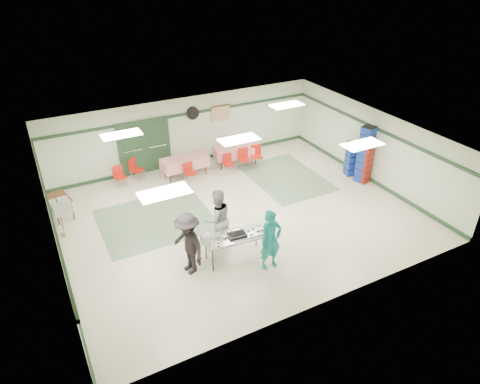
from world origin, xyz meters
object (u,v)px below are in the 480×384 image
chair_d (189,171)px  broom (60,214)px  volunteer_grey (217,219)px  chair_c (256,154)px  serving_table (235,237)px  dining_table_a (236,151)px  chair_loose_b (119,174)px  office_printer (61,207)px  printer_table (59,200)px  crate_stack_blue_a (352,158)px  chair_a (244,157)px  volunteer_dark (188,244)px  chair_loose_a (135,168)px  chair_b (228,162)px  volunteer_teal (271,240)px  crate_stack_blue_b (365,155)px  dining_table_b (185,162)px  crate_stack_red (365,165)px

chair_d → broom: (-4.65, -1.31, 0.24)m
volunteer_grey → chair_c: size_ratio=2.06×
serving_table → dining_table_a: size_ratio=1.00×
chair_loose_b → broom: (-2.26, -2.16, 0.21)m
serving_table → office_printer: bearing=144.1°
printer_table → office_printer: bearing=-103.0°
volunteer_grey → crate_stack_blue_a: (6.45, 1.72, -0.25)m
serving_table → chair_a: size_ratio=2.09×
volunteer_dark → chair_loose_a: volunteer_dark is taller
chair_a → office_printer: size_ratio=1.70×
chair_b → chair_d: chair_b is taller
crate_stack_blue_a → chair_loose_b: bearing=158.9°
dining_table_a → broom: size_ratio=1.33×
volunteer_teal → crate_stack_blue_b: crate_stack_blue_b is taller
chair_a → chair_loose_b: (-4.67, 0.84, -0.04)m
dining_table_b → chair_d: chair_d is taller
volunteer_dark → broom: (-2.76, 3.39, -0.19)m
dining_table_a → chair_a: 0.57m
chair_c → chair_loose_b: 5.31m
crate_stack_red → chair_loose_b: bearing=154.7°
dining_table_a → chair_a: chair_a is taller
volunteer_grey → office_printer: 4.72m
volunteer_dark → dining_table_b: (1.94, 5.27, -0.34)m
dining_table_a → chair_a: bearing=-78.6°
serving_table → chair_a: 5.56m
office_printer → volunteer_dark: bearing=-60.0°
crate_stack_blue_a → crate_stack_red: bearing=-90.0°
chair_d → volunteer_grey: bearing=-105.9°
chair_loose_b → printer_table: chair_loose_b is taller
chair_b → chair_loose_b: (-3.98, 0.85, 0.02)m
dining_table_b → crate_stack_red: (5.68, -3.56, 0.15)m
chair_a → broom: size_ratio=0.64×
chair_loose_b → dining_table_b: bearing=-15.5°
volunteer_teal → office_printer: size_ratio=3.40×
serving_table → chair_b: chair_b is taller
serving_table → office_printer: size_ratio=3.56×
chair_d → crate_stack_blue_a: (5.73, -2.28, 0.19)m
chair_loose_b → printer_table: size_ratio=0.79×
broom → volunteer_teal: bearing=-32.4°
chair_d → serving_table: bearing=-102.2°
volunteer_teal → printer_table: (-4.71, 5.25, -0.24)m
crate_stack_blue_a → chair_d: bearing=158.3°
volunteer_grey → chair_a: volunteer_grey is taller
chair_loose_a → volunteer_grey: bearing=-119.6°
crate_stack_blue_a → printer_table: (-10.30, 2.00, -0.03)m
chair_c → volunteer_dark: bearing=-117.8°
chair_d → crate_stack_blue_b: (5.73, -2.90, 0.60)m
chair_b → crate_stack_blue_b: (4.14, -2.90, 0.60)m
chair_a → broom: 7.06m
volunteer_dark → chair_d: (1.89, 4.70, -0.43)m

